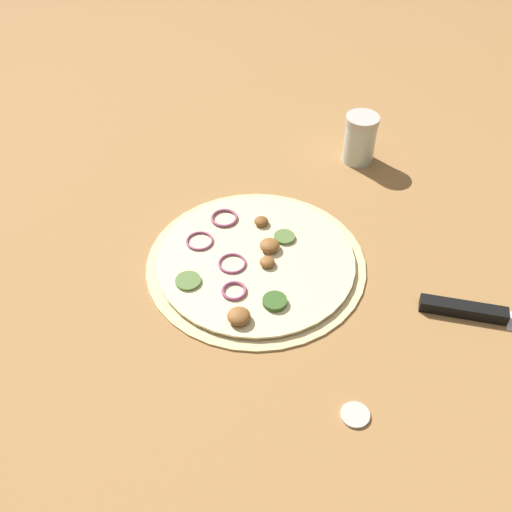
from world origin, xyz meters
TOP-DOWN VIEW (x-y plane):
  - ground_plane at (0.00, 0.00)m, footprint 3.00×3.00m
  - pizza at (-0.00, -0.00)m, footprint 0.33×0.33m
  - knife at (0.35, -0.04)m, footprint 0.33×0.04m
  - spice_jar at (0.13, 0.30)m, footprint 0.06×0.06m
  - loose_cap at (0.17, -0.23)m, footprint 0.04×0.04m

SIDE VIEW (x-z plane):
  - ground_plane at x=0.00m, z-range 0.00..0.00m
  - loose_cap at x=0.17m, z-range 0.00..0.01m
  - pizza at x=0.00m, z-range -0.01..0.02m
  - knife at x=0.35m, z-range 0.00..0.02m
  - spice_jar at x=0.13m, z-range 0.00..0.09m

